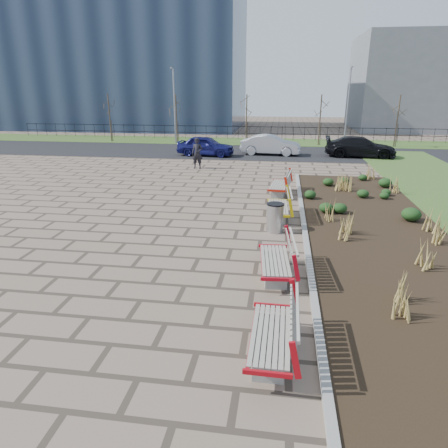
# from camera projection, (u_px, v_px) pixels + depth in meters

# --- Properties ---
(ground) EXTENTS (120.00, 120.00, 0.00)m
(ground) POSITION_uv_depth(u_px,v_px,m) (140.00, 300.00, 9.12)
(ground) COLOR brown
(ground) RESTS_ON ground
(planting_bed) EXTENTS (4.50, 18.00, 0.10)m
(planting_bed) POSITION_uv_depth(u_px,v_px,m) (378.00, 236.00, 12.93)
(planting_bed) COLOR black
(planting_bed) RESTS_ON ground
(planting_curb) EXTENTS (0.16, 18.00, 0.15)m
(planting_curb) POSITION_uv_depth(u_px,v_px,m) (305.00, 231.00, 13.24)
(planting_curb) COLOR gray
(planting_curb) RESTS_ON ground
(grass_verge_far) EXTENTS (80.00, 5.00, 0.04)m
(grass_verge_far) POSITION_uv_depth(u_px,v_px,m) (248.00, 142.00, 35.31)
(grass_verge_far) COLOR #33511E
(grass_verge_far) RESTS_ON ground
(road) EXTENTS (80.00, 7.00, 0.02)m
(road) POSITION_uv_depth(u_px,v_px,m) (240.00, 152.00, 29.70)
(road) COLOR black
(road) RESTS_ON ground
(bench_a) EXTENTS (0.93, 2.11, 1.00)m
(bench_a) POSITION_uv_depth(u_px,v_px,m) (271.00, 331.00, 7.10)
(bench_a) COLOR #AA0B15
(bench_a) RESTS_ON ground
(bench_b) EXTENTS (1.07, 2.17, 1.00)m
(bench_b) POSITION_uv_depth(u_px,v_px,m) (275.00, 258.00, 10.13)
(bench_b) COLOR #B40C1C
(bench_b) RESTS_ON ground
(bench_c) EXTENTS (0.98, 2.13, 1.00)m
(bench_c) POSITION_uv_depth(u_px,v_px,m) (278.00, 205.00, 14.63)
(bench_c) COLOR gold
(bench_c) RESTS_ON ground
(bench_d) EXTENTS (1.11, 2.18, 1.00)m
(bench_d) POSITION_uv_depth(u_px,v_px,m) (279.00, 184.00, 17.92)
(bench_d) COLOR #AD190B
(bench_d) RESTS_ON ground
(litter_bin) EXTENTS (0.55, 0.55, 0.96)m
(litter_bin) POSITION_uv_depth(u_px,v_px,m) (275.00, 218.00, 13.29)
(litter_bin) COLOR #B2B2B7
(litter_bin) RESTS_ON ground
(pedestrian) EXTENTS (0.67, 0.45, 1.80)m
(pedestrian) POSITION_uv_depth(u_px,v_px,m) (197.00, 153.00, 23.53)
(pedestrian) COLOR black
(pedestrian) RESTS_ON ground
(car_blue) EXTENTS (4.14, 2.05, 1.36)m
(car_blue) POSITION_uv_depth(u_px,v_px,m) (206.00, 146.00, 27.96)
(car_blue) COLOR #131453
(car_blue) RESTS_ON road
(car_silver) EXTENTS (4.30, 1.81, 1.38)m
(car_silver) POSITION_uv_depth(u_px,v_px,m) (271.00, 145.00, 28.34)
(car_silver) COLOR #9A9BA1
(car_silver) RESTS_ON road
(car_black) EXTENTS (4.88, 2.30, 1.37)m
(car_black) POSITION_uv_depth(u_px,v_px,m) (360.00, 147.00, 27.43)
(car_black) COLOR black
(car_black) RESTS_ON road
(tree_a) EXTENTS (1.40, 1.40, 4.00)m
(tree_a) POSITION_uv_depth(u_px,v_px,m) (110.00, 118.00, 34.87)
(tree_a) COLOR #4C3D2D
(tree_a) RESTS_ON grass_verge_far
(tree_b) EXTENTS (1.40, 1.40, 4.00)m
(tree_b) POSITION_uv_depth(u_px,v_px,m) (176.00, 119.00, 34.06)
(tree_b) COLOR #4C3D2D
(tree_b) RESTS_ON grass_verge_far
(tree_c) EXTENTS (1.40, 1.40, 4.00)m
(tree_c) POSITION_uv_depth(u_px,v_px,m) (246.00, 119.00, 33.25)
(tree_c) COLOR #4C3D2D
(tree_c) RESTS_ON grass_verge_far
(tree_d) EXTENTS (1.40, 1.40, 4.00)m
(tree_d) POSITION_uv_depth(u_px,v_px,m) (320.00, 120.00, 32.44)
(tree_d) COLOR #4C3D2D
(tree_d) RESTS_ON grass_verge_far
(tree_e) EXTENTS (1.40, 1.40, 4.00)m
(tree_e) POSITION_uv_depth(u_px,v_px,m) (397.00, 121.00, 31.63)
(tree_e) COLOR #4C3D2D
(tree_e) RESTS_ON grass_verge_far
(lamp_west) EXTENTS (0.24, 0.60, 6.00)m
(lamp_west) POSITION_uv_depth(u_px,v_px,m) (174.00, 107.00, 33.26)
(lamp_west) COLOR gray
(lamp_west) RESTS_ON grass_verge_far
(lamp_east) EXTENTS (0.24, 0.60, 6.00)m
(lamp_east) POSITION_uv_depth(u_px,v_px,m) (347.00, 108.00, 31.37)
(lamp_east) COLOR gray
(lamp_east) RESTS_ON grass_verge_far
(railing_fence) EXTENTS (44.00, 0.10, 1.20)m
(railing_fence) POSITION_uv_depth(u_px,v_px,m) (249.00, 133.00, 36.51)
(railing_fence) COLOR black
(railing_fence) RESTS_ON grass_verge_far
(building_glass) EXTENTS (40.00, 14.00, 15.00)m
(building_glass) POSITION_uv_depth(u_px,v_px,m) (72.00, 61.00, 47.07)
(building_glass) COLOR #192338
(building_glass) RESTS_ON ground
(building_grey) EXTENTS (18.00, 12.00, 10.00)m
(building_grey) POSITION_uv_depth(u_px,v_px,m) (440.00, 83.00, 44.08)
(building_grey) COLOR slate
(building_grey) RESTS_ON ground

